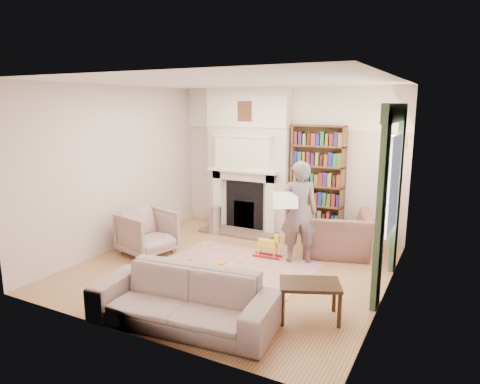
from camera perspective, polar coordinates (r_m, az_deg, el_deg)
The scene contains 25 objects.
floor at distance 6.74m, azimuth -1.00°, elevation -10.00°, with size 4.50×4.50×0.00m, color brown.
ceiling at distance 6.27m, azimuth -1.09°, elevation 14.51°, with size 4.50×4.50×0.00m, color white.
wall_back at distance 8.38m, azimuth 6.36°, elevation 4.14°, with size 4.50×4.50×0.00m, color beige.
wall_front at distance 4.56m, azimuth -14.74°, elevation -2.58°, with size 4.50×4.50×0.00m, color beige.
wall_left at distance 7.68m, azimuth -15.97°, elevation 3.07°, with size 4.50×4.50×0.00m, color beige.
wall_right at distance 5.65m, azimuth 19.40°, elevation -0.12°, with size 4.50×4.50×0.00m, color beige.
fireplace at distance 8.50m, azimuth 1.14°, elevation 4.23°, with size 1.70×0.58×2.80m.
bookcase at distance 8.08m, azimuth 10.29°, elevation 2.13°, with size 1.00×0.24×1.85m, color brown.
window at distance 6.04m, azimuth 19.86°, elevation 1.05°, with size 0.02×0.90×1.30m, color silver.
curtain_left at distance 5.41m, azimuth 18.26°, elevation -2.72°, with size 0.07×0.32×2.40m, color #30472D.
curtain_right at distance 6.77m, azimuth 20.25°, elevation -0.04°, with size 0.07×0.32×2.40m, color #30472D.
pelmet at distance 5.95m, azimuth 20.05°, elevation 9.92°, with size 0.09×1.70×0.24m, color #30472D.
wall_sconce at distance 7.09m, azimuth 19.72°, elevation 6.22°, with size 0.20×0.24×0.24m, color gold, non-canonical shape.
rug at distance 6.72m, azimuth -0.74°, elevation -10.03°, with size 2.33×1.79×0.01m, color #C0A591.
armchair_reading at distance 7.33m, azimuth 12.68°, elevation -5.46°, with size 1.13×0.99×0.73m, color #532C2D.
armchair_left at distance 7.38m, azimuth -12.27°, elevation -5.32°, with size 0.78×0.81×0.73m, color #ACA28E.
sofa at distance 5.07m, azimuth -7.57°, elevation -13.93°, with size 2.13×0.83×0.62m, color #A19785.
man_reading at distance 6.78m, azimuth 7.85°, elevation -2.70°, with size 0.60×0.39×1.64m, color #5F4E4C.
newspaper at distance 6.60m, azimuth 6.09°, elevation -1.11°, with size 0.38×0.02×0.27m, color white.
coffee_table at distance 5.24m, azimuth 9.24°, elevation -14.10°, with size 0.70×0.45×0.45m, color #302011, non-canonical shape.
paraffin_heater at distance 8.34m, azimuth -3.35°, elevation -3.74°, with size 0.24×0.24×0.55m, color #A2A6AA.
rocking_horse at distance 7.09m, azimuth 3.69°, elevation -7.15°, with size 0.46×0.19×0.41m, color yellow, non-canonical shape.
board_game at distance 6.67m, azimuth -4.65°, elevation -10.05°, with size 0.39×0.39×0.03m, color #D9E14F.
game_box_lid at distance 6.76m, azimuth -6.43°, elevation -9.66°, with size 0.33×0.22×0.06m, color red.
comic_annuals at distance 6.48m, azimuth -1.46°, elevation -10.72°, with size 0.93×0.75×0.02m.
Camera 1 is at (3.00, -5.50, 2.49)m, focal length 32.00 mm.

